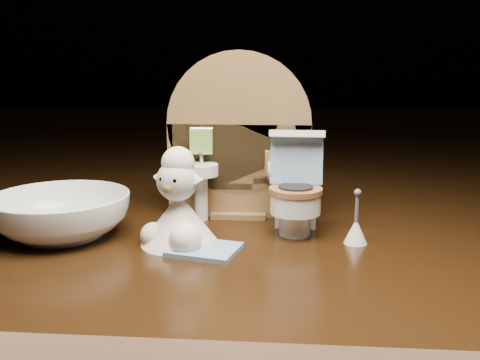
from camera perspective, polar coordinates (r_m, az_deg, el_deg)
The scene contains 6 objects.
backdrop_panel at distance 0.49m, azimuth -0.19°, elevation 3.70°, with size 0.13×0.05×0.15m.
toy_toilet at distance 0.45m, azimuth 5.97°, elevation -1.64°, with size 0.05×0.06×0.09m.
bath_mat at distance 0.41m, azimuth -3.81°, elevation -7.43°, with size 0.05×0.04×0.00m, color #7393AD.
toilet_brush at distance 0.43m, azimuth 12.26°, elevation -5.15°, with size 0.02×0.02×0.04m.
plush_lamb at distance 0.42m, azimuth -6.60°, elevation -3.26°, with size 0.06×0.06×0.08m.
ceramic_bowl at distance 0.46m, azimuth -18.54°, elevation -3.61°, with size 0.11×0.11×0.04m, color white.
Camera 1 is at (0.04, -0.42, 0.14)m, focal length 40.00 mm.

